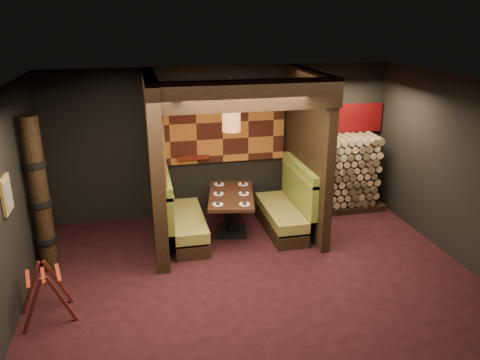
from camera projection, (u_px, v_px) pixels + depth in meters
name	position (u px, v px, depth m)	size (l,w,h in m)	color
floor	(259.00, 283.00, 6.87)	(6.50, 5.50, 0.02)	black
ceiling	(262.00, 86.00, 5.91)	(6.50, 5.50, 0.02)	black
wall_back	(223.00, 142.00, 8.93)	(6.50, 0.02, 2.85)	black
wall_front	(347.00, 309.00, 3.85)	(6.50, 0.02, 2.85)	black
wall_left	(3.00, 213.00, 5.72)	(0.02, 5.50, 2.85)	black
wall_right	(469.00, 175.00, 7.06)	(0.02, 5.50, 2.85)	black
partition_left	(155.00, 163.00, 7.63)	(0.20, 2.20, 2.85)	black
partition_right	(307.00, 153.00, 8.22)	(0.15, 2.10, 2.85)	black
header_beam	(247.00, 96.00, 6.62)	(2.85, 0.18, 0.44)	black
tapa_back_panel	(222.00, 122.00, 8.74)	(2.40, 0.06, 1.55)	#AF5F25
tapa_side_panel	(160.00, 135.00, 7.67)	(0.04, 1.85, 1.45)	#AF5F25
lacquer_shelf	(193.00, 157.00, 8.79)	(0.60, 0.12, 0.07)	#5B1910
booth_bench_left	(181.00, 218.00, 8.05)	(0.68, 1.60, 1.14)	black
booth_bench_right	(286.00, 209.00, 8.44)	(0.68, 1.60, 1.14)	black
dining_table	(231.00, 206.00, 8.27)	(1.03, 1.54, 0.75)	black
place_settings	(231.00, 193.00, 8.19)	(0.81, 1.22, 0.03)	white
pendant_lamp	(231.00, 118.00, 7.69)	(0.31, 0.31, 0.97)	#9E6230
framed_picture	(7.00, 195.00, 5.76)	(0.05, 0.36, 0.46)	olive
luggage_rack	(46.00, 292.00, 5.96)	(0.78, 0.63, 0.75)	#4D1513
totem_column	(40.00, 197.00, 6.86)	(0.31, 0.31, 2.40)	black
firewood_stack	(341.00, 173.00, 9.24)	(1.73, 0.70, 1.50)	black
mosaic_header	(338.00, 119.00, 9.20)	(1.83, 0.10, 0.56)	maroon
bay_front_post	(307.00, 148.00, 8.48)	(0.08, 0.08, 2.85)	black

